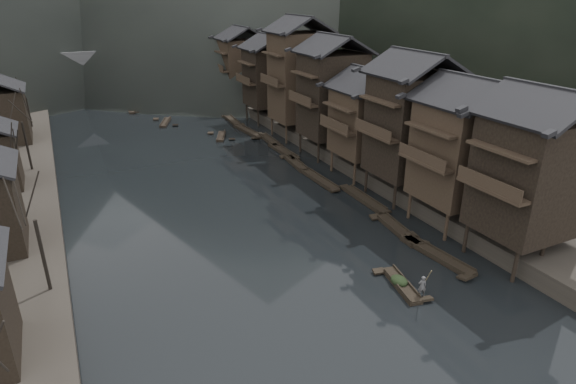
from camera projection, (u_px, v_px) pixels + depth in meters
water at (277, 259)px, 38.08m from camera, size 300.00×300.00×0.00m
right_bank at (362, 104)px, 84.95m from camera, size 40.00×200.00×1.80m
stilt_houses at (338, 86)px, 57.73m from camera, size 9.00×67.60×16.78m
bare_trees at (22, 150)px, 42.54m from camera, size 3.91×62.59×7.82m
moored_sampans at (302, 165)px, 57.84m from camera, size 2.91×54.88×0.47m
midriver_boats at (149, 113)px, 81.70m from camera, size 14.88×44.09×0.45m
stone_bridge at (125, 68)px, 95.65m from camera, size 40.00×6.00×9.00m
hero_sampan at (401, 285)px, 34.49m from camera, size 1.92×5.03×0.44m
cargo_heap at (400, 276)px, 34.44m from camera, size 1.09×1.43×0.66m
boatman at (423, 283)px, 32.82m from camera, size 0.68×0.57×1.60m
bamboo_pole at (429, 251)px, 31.94m from camera, size 1.24×2.17×3.31m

